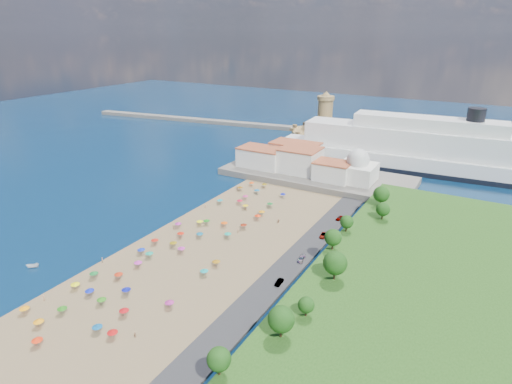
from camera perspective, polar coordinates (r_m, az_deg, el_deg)
The scene contains 13 objects.
ground at distance 152.68m, azimuth -6.01°, elevation -5.46°, with size 700.00×700.00×0.00m, color #071938.
terrace at distance 207.27m, azimuth 8.07°, elevation 2.16°, with size 90.00×36.00×3.00m, color #59544C.
jetty at distance 246.28m, azimuth 6.42°, elevation 5.21°, with size 18.00×70.00×2.40m, color #59544C.
breakwater at distance 331.95m, azimuth -6.17°, elevation 9.36°, with size 200.00×7.00×2.60m, color #59544C.
waterfront_buildings at distance 210.77m, azimuth 4.94°, elevation 4.43°, with size 57.00×29.00×11.00m.
domed_building at distance 197.08m, azimuth 13.35°, elevation 3.08°, with size 16.00×16.00×15.00m.
fortress at distance 271.90m, azimuth 9.04°, elevation 7.78°, with size 40.00×40.00×32.40m.
cruise_ship at distance 230.73m, azimuth 21.55°, elevation 5.00°, with size 153.29×33.32×33.24m.
beach_parasols at distance 144.46m, azimuth -9.18°, elevation -6.30°, with size 32.58×118.45×2.20m.
beachgoers at distance 154.66m, azimuth -6.74°, elevation -4.67°, with size 34.74×97.11×1.83m.
moored_boats at distance 136.73m, azimuth -30.59°, elevation -11.60°, with size 13.34×23.85×1.69m.
parked_cars at distance 142.70m, azimuth 7.81°, elevation -6.96°, with size 2.51×53.72×1.28m.
hillside_trees at distance 122.63m, azimuth 10.80°, elevation -7.39°, with size 13.33×103.65×8.08m.
Camera 1 is at (81.39, -109.93, 67.84)m, focal length 30.00 mm.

